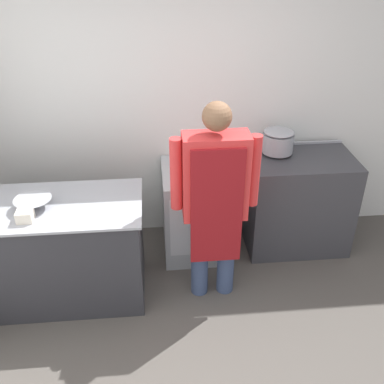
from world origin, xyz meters
name	(u,v)px	position (x,y,z in m)	size (l,w,h in m)	color
wall_back	(172,100)	(0.00, 1.96, 1.35)	(8.00, 0.05, 2.70)	white
prep_counter	(64,250)	(-0.95, 1.06, 0.43)	(1.30, 0.72, 0.87)	#2D2D33
stove	(297,202)	(1.13, 1.57, 0.46)	(0.93, 0.62, 0.93)	#38383D
fridge_unit	(194,211)	(0.16, 1.58, 0.42)	(0.57, 0.67, 0.83)	#A8ADB2
person_cook	(215,194)	(0.25, 0.95, 0.96)	(0.66, 0.24, 1.67)	#38476B
mixing_bowl	(33,203)	(-1.10, 1.03, 0.91)	(0.28, 0.28, 0.08)	#9EA0A8
plastic_tub	(25,216)	(-1.12, 0.87, 0.91)	(0.11, 0.11, 0.08)	silver
stock_pot	(278,141)	(0.92, 1.68, 1.04)	(0.28, 0.28, 0.21)	#9EA0A8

